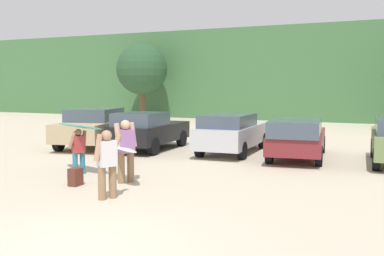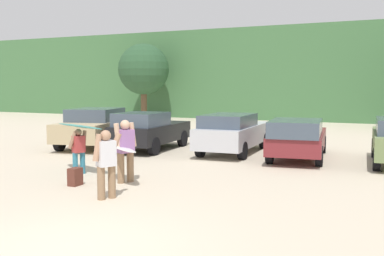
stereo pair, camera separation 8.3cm
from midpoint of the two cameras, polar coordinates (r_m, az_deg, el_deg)
ground_plane at (r=7.50m, az=-15.10°, el=-14.62°), size 120.00×120.00×0.00m
hillside_ridge at (r=38.83m, az=18.25°, el=6.32°), size 108.00×12.00×6.83m
tree_far_right at (r=35.10m, az=-5.97°, el=7.25°), size 3.85×3.85×5.70m
parked_car_tan at (r=19.43m, az=-11.69°, el=0.18°), size 2.94×4.97×1.59m
parked_car_black at (r=18.06m, az=-5.21°, el=-0.27°), size 1.95×4.17×1.51m
parked_car_silver at (r=17.28m, az=5.23°, el=-0.52°), size 1.94×4.72×1.49m
parked_car_maroon at (r=16.16m, az=13.14°, el=-1.16°), size 2.28×4.84×1.41m
person_adult at (r=12.07m, az=-8.09°, el=-2.39°), size 0.45×0.65×1.64m
person_child at (r=13.51m, az=-13.74°, el=-2.50°), size 0.37×0.55×1.31m
person_companion at (r=10.40m, az=-10.40°, el=-3.96°), size 0.45×0.69×1.55m
surfboard_white at (r=11.99m, az=-8.49°, el=-2.49°), size 1.68×1.52×0.16m
surfboard_teal at (r=13.56m, az=-13.64°, el=0.21°), size 2.30×1.42×0.18m
backpack_dropped at (r=12.06m, az=-14.13°, el=-5.90°), size 0.24×0.34×0.45m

